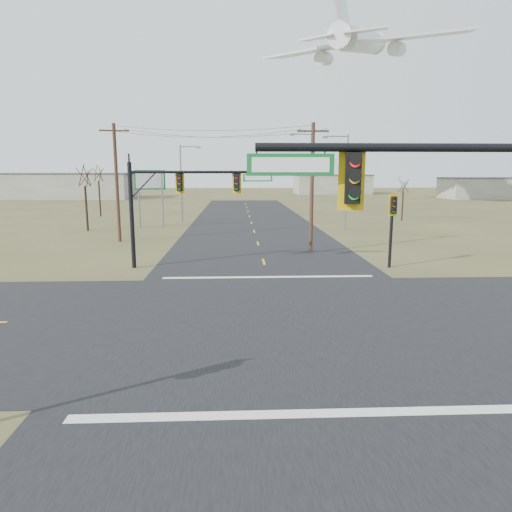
{
  "coord_description": "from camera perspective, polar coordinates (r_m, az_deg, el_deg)",
  "views": [
    {
      "loc": [
        -1.83,
        -17.83,
        5.92
      ],
      "look_at": [
        -1.0,
        1.0,
        2.45
      ],
      "focal_mm": 32.0,
      "sensor_mm": 36.0,
      "label": 1
    }
  ],
  "objects": [
    {
      "name": "ground",
      "position": [
        18.88,
        3.19,
        -7.87
      ],
      "size": [
        320.0,
        320.0,
        0.0
      ],
      "primitive_type": "plane",
      "color": "brown",
      "rests_on": "ground"
    },
    {
      "name": "road_ew",
      "position": [
        18.88,
        3.19,
        -7.84
      ],
      "size": [
        160.0,
        14.0,
        0.02
      ],
      "primitive_type": "cube",
      "color": "black",
      "rests_on": "ground"
    },
    {
      "name": "road_ns",
      "position": [
        18.87,
        3.2,
        -7.83
      ],
      "size": [
        14.0,
        160.0,
        0.02
      ],
      "primitive_type": "cube",
      "color": "black",
      "rests_on": "ground"
    },
    {
      "name": "stop_bar_near",
      "position": [
        12.03,
        6.92,
        -18.96
      ],
      "size": [
        12.0,
        0.4,
        0.01
      ],
      "primitive_type": "cube",
      "color": "silver",
      "rests_on": "road_ns"
    },
    {
      "name": "stop_bar_far",
      "position": [
        26.07,
        1.57,
        -2.64
      ],
      "size": [
        12.0,
        0.4,
        0.01
      ],
      "primitive_type": "cube",
      "color": "silver",
      "rests_on": "road_ns"
    },
    {
      "name": "mast_arm_far",
      "position": [
        28.65,
        -9.25,
        7.93
      ],
      "size": [
        8.83,
        0.48,
        6.53
      ],
      "rotation": [
        0.0,
        0.0,
        -0.15
      ],
      "color": "black",
      "rests_on": "ground"
    },
    {
      "name": "pedestal_signal_ne",
      "position": [
        29.44,
        16.72,
        4.99
      ],
      "size": [
        0.62,
        0.54,
        4.64
      ],
      "rotation": [
        0.0,
        0.0,
        0.16
      ],
      "color": "black",
      "rests_on": "ground"
    },
    {
      "name": "utility_pole_near",
      "position": [
        33.82,
        7.01,
        8.61
      ],
      "size": [
        2.3,
        0.27,
        9.41
      ],
      "rotation": [
        0.0,
        0.0,
        0.05
      ],
      "color": "#482C1F",
      "rests_on": "ground"
    },
    {
      "name": "utility_pole_far",
      "position": [
        40.92,
        -17.01,
        8.89
      ],
      "size": [
        2.43,
        0.4,
        9.93
      ],
      "rotation": [
        0.0,
        0.0,
        0.12
      ],
      "color": "#482C1F",
      "rests_on": "ground"
    },
    {
      "name": "highway_sign",
      "position": [
        50.14,
        -13.08,
        8.36
      ],
      "size": [
        3.03,
        1.41,
        6.16
      ],
      "rotation": [
        0.0,
        0.0,
        0.42
      ],
      "color": "slate",
      "rests_on": "ground"
    },
    {
      "name": "streetlight_a",
      "position": [
        48.06,
        11.02,
        9.65
      ],
      "size": [
        2.69,
        0.28,
        9.68
      ],
      "rotation": [
        0.0,
        0.0,
        -0.08
      ],
      "color": "slate",
      "rests_on": "ground"
    },
    {
      "name": "streetlight_b",
      "position": [
        63.92,
        6.66,
        10.68
      ],
      "size": [
        3.11,
        0.31,
        11.19
      ],
      "rotation": [
        0.0,
        0.0,
        0.05
      ],
      "color": "slate",
      "rests_on": "ground"
    },
    {
      "name": "streetlight_c",
      "position": [
        55.45,
        -9.15,
        9.44
      ],
      "size": [
        2.53,
        0.29,
        9.07
      ],
      "rotation": [
        0.0,
        0.0,
        -0.14
      ],
      "color": "slate",
      "rests_on": "ground"
    },
    {
      "name": "bare_tree_a",
      "position": [
        49.71,
        -20.68,
        9.47
      ],
      "size": [
        3.35,
        3.35,
        7.16
      ],
      "rotation": [
        0.0,
        0.0,
        -0.16
      ],
      "color": "black",
      "rests_on": "ground"
    },
    {
      "name": "bare_tree_b",
      "position": [
        65.48,
        -19.13,
        9.79
      ],
      "size": [
        2.92,
        2.92,
        7.31
      ],
      "rotation": [
        0.0,
        0.0,
        0.02
      ],
      "color": "black",
      "rests_on": "ground"
    },
    {
      "name": "bare_tree_c",
      "position": [
        59.43,
        17.97,
        8.43
      ],
      "size": [
        2.93,
        2.93,
        5.57
      ],
      "rotation": [
        0.0,
        0.0,
        0.29
      ],
      "color": "black",
      "rests_on": "ground"
    },
    {
      "name": "warehouse_left",
      "position": [
        114.43,
        -22.24,
        8.07
      ],
      "size": [
        28.0,
        14.0,
        5.5
      ],
      "primitive_type": "cube",
      "color": "#A9A396",
      "rests_on": "ground"
    },
    {
      "name": "warehouse_mid",
      "position": [
        130.66,
        9.44,
        8.78
      ],
      "size": [
        20.0,
        12.0,
        5.0
      ],
      "primitive_type": "cube",
      "color": "#A9A396",
      "rests_on": "ground"
    },
    {
      "name": "warehouse_right",
      "position": [
        117.55,
        26.64,
        7.54
      ],
      "size": [
        18.0,
        10.0,
        4.5
      ],
      "primitive_type": "cube",
      "color": "#A9A396",
      "rests_on": "ground"
    },
    {
      "name": "jet_airliner",
      "position": [
        83.26,
        12.82,
        24.77
      ],
      "size": [
        31.14,
        31.51,
        14.36
      ],
      "rotation": [
        0.0,
        -0.18,
        1.0
      ],
      "color": "white"
    }
  ]
}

